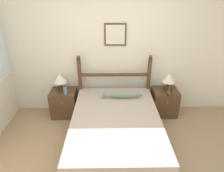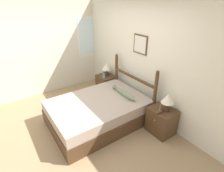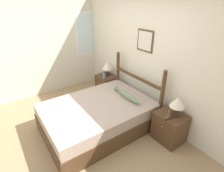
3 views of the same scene
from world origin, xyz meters
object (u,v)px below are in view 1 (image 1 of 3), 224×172
object	(u,v)px
model_boat	(169,93)
table_lamp_right	(169,79)
bed	(116,130)
nightstand_left	(64,103)
table_lamp_left	(60,79)
nightstand_right	(164,102)
bottle	(65,90)
fish_pillow	(122,95)

from	to	relation	value
model_boat	table_lamp_right	bearing A→B (deg)	83.18
bed	table_lamp_right	world-z (taller)	table_lamp_right
nightstand_left	table_lamp_left	world-z (taller)	table_lamp_left
nightstand_right	model_boat	xyz separation A→B (m)	(0.02, -0.14, 0.30)
nightstand_left	bottle	world-z (taller)	bottle
bottle	fish_pillow	xyz separation A→B (m)	(1.09, -0.16, -0.02)
nightstand_right	model_boat	size ratio (longest dim) A/B	2.98
bed	table_lamp_right	size ratio (longest dim) A/B	5.82
nightstand_left	table_lamp_left	size ratio (longest dim) A/B	1.55
bottle	model_boat	world-z (taller)	bottle
model_boat	fish_pillow	world-z (taller)	model_boat
bed	nightstand_right	world-z (taller)	nightstand_right
fish_pillow	table_lamp_left	bearing A→B (deg)	164.82
bed	table_lamp_right	xyz separation A→B (m)	(1.07, 0.92, 0.53)
nightstand_right	table_lamp_right	size ratio (longest dim) A/B	1.55
table_lamp_right	bottle	bearing A→B (deg)	-175.65
bottle	model_boat	distance (m)	2.01
bed	fish_pillow	bearing A→B (deg)	77.05
nightstand_right	fish_pillow	size ratio (longest dim) A/B	0.74
bed	nightstand_right	bearing A→B (deg)	40.51
table_lamp_right	bottle	distance (m)	2.04
bed	nightstand_right	xyz separation A→B (m)	(1.04, 0.88, 0.01)
table_lamp_right	nightstand_left	bearing A→B (deg)	-179.08
bed	nightstand_left	xyz separation A→B (m)	(-1.04, 0.88, 0.01)
bed	nightstand_right	distance (m)	1.36
table_lamp_right	bottle	size ratio (longest dim) A/B	1.90
nightstand_right	fish_pillow	xyz separation A→B (m)	(-0.90, -0.28, 0.34)
table_lamp_left	fish_pillow	world-z (taller)	table_lamp_left
bed	table_lamp_left	xyz separation A→B (m)	(-1.07, 0.93, 0.53)
fish_pillow	nightstand_left	bearing A→B (deg)	166.57
table_lamp_right	model_boat	world-z (taller)	table_lamp_right
nightstand_right	table_lamp_left	xyz separation A→B (m)	(-2.11, 0.05, 0.52)
nightstand_right	bottle	bearing A→B (deg)	-176.54
nightstand_right	table_lamp_left	size ratio (longest dim) A/B	1.55
table_lamp_left	model_boat	size ratio (longest dim) A/B	1.92
bed	model_boat	world-z (taller)	model_boat
table_lamp_right	fish_pillow	world-z (taller)	table_lamp_right
bed	fish_pillow	distance (m)	0.71
table_lamp_right	bottle	world-z (taller)	table_lamp_right
table_lamp_left	bottle	xyz separation A→B (m)	(0.12, -0.17, -0.16)
table_lamp_left	fish_pillow	distance (m)	1.27
table_lamp_left	bottle	world-z (taller)	table_lamp_left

